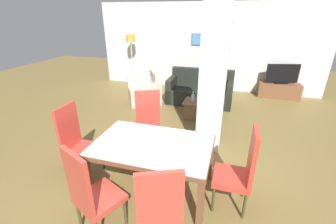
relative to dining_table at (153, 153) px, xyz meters
name	(u,v)px	position (x,y,z in m)	size (l,w,h in m)	color
ground_plane	(154,187)	(0.00, 0.00, -0.61)	(18.00, 18.00, 0.00)	brown
back_wall	(206,48)	(0.00, 5.02, 0.74)	(7.20, 0.09, 2.70)	silver
divider_pillar	(213,79)	(0.62, 1.35, 0.74)	(0.44, 0.35, 2.70)	silver
dining_table	(153,153)	(0.00, 0.00, 0.00)	(1.60, 1.03, 0.76)	brown
dining_chair_near_left	(90,192)	(-0.40, -0.88, -0.01)	(0.61, 0.61, 1.16)	#C14032
dining_chair_near_right	(159,211)	(0.40, -0.91, -0.01)	(0.61, 0.61, 1.16)	#C43E32
dining_chair_head_right	(241,169)	(1.17, 0.00, -0.01)	(0.46, 0.46, 1.16)	#C0382B
dining_chair_head_left	(76,140)	(-1.24, 0.00, -0.01)	(0.46, 0.46, 1.16)	#BF392E
dining_chair_far_left	(149,123)	(-0.40, 0.88, -0.01)	(0.61, 0.61, 1.16)	#BD392E
sofa	(200,92)	(0.09, 3.68, -0.31)	(1.79, 0.90, 0.91)	black
armchair	(146,92)	(-1.41, 3.26, -0.32)	(1.16, 1.15, 0.86)	beige
coffee_table	(198,110)	(0.23, 2.59, -0.39)	(0.71, 0.54, 0.43)	brown
bottle	(193,98)	(0.09, 2.54, -0.09)	(0.08, 0.08, 0.25)	#B2B7BC
tv_stand	(279,90)	(2.33, 4.74, -0.39)	(1.18, 0.40, 0.45)	brown
tv_screen	(282,74)	(2.33, 4.74, 0.12)	(0.93, 0.29, 0.58)	black
floor_lamp	(131,44)	(-2.37, 4.51, 0.84)	(0.29, 0.29, 1.74)	#B7B7BC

